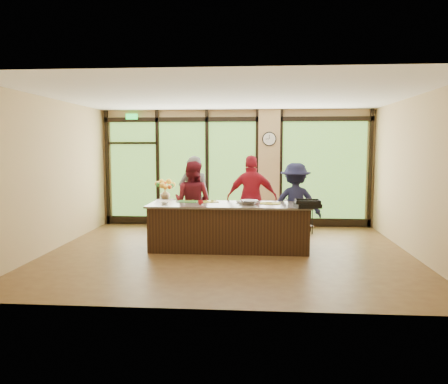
% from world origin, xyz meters
% --- Properties ---
extents(floor, '(7.00, 7.00, 0.00)m').
position_xyz_m(floor, '(0.00, 0.00, 0.00)').
color(floor, brown).
rests_on(floor, ground).
extents(ceiling, '(7.00, 7.00, 0.00)m').
position_xyz_m(ceiling, '(0.00, 0.00, 3.00)').
color(ceiling, white).
rests_on(ceiling, back_wall).
extents(back_wall, '(7.00, 0.00, 7.00)m').
position_xyz_m(back_wall, '(0.00, 3.00, 1.50)').
color(back_wall, tan).
rests_on(back_wall, floor).
extents(left_wall, '(0.00, 6.00, 6.00)m').
position_xyz_m(left_wall, '(-3.50, 0.00, 1.50)').
color(left_wall, tan).
rests_on(left_wall, floor).
extents(right_wall, '(0.00, 6.00, 6.00)m').
position_xyz_m(right_wall, '(3.50, 0.00, 1.50)').
color(right_wall, tan).
rests_on(right_wall, floor).
extents(window_wall, '(6.90, 0.12, 3.00)m').
position_xyz_m(window_wall, '(0.16, 2.95, 1.39)').
color(window_wall, tan).
rests_on(window_wall, floor).
extents(island_base, '(3.10, 1.00, 0.88)m').
position_xyz_m(island_base, '(0.00, 0.30, 0.44)').
color(island_base, black).
rests_on(island_base, floor).
extents(countertop, '(3.20, 1.10, 0.04)m').
position_xyz_m(countertop, '(0.00, 0.30, 0.90)').
color(countertop, slate).
rests_on(countertop, island_base).
extents(wall_clock, '(0.36, 0.04, 0.36)m').
position_xyz_m(wall_clock, '(0.85, 2.87, 2.25)').
color(wall_clock, black).
rests_on(wall_clock, window_wall).
extents(cook_left, '(0.74, 0.54, 1.86)m').
position_xyz_m(cook_left, '(-0.83, 1.14, 0.93)').
color(cook_left, slate).
rests_on(cook_left, floor).
extents(cook_midleft, '(1.00, 0.87, 1.75)m').
position_xyz_m(cook_midleft, '(-0.85, 1.01, 0.87)').
color(cook_midleft, maroon).
rests_on(cook_midleft, floor).
extents(cook_midright, '(1.10, 0.47, 1.87)m').
position_xyz_m(cook_midright, '(0.44, 1.17, 0.94)').
color(cook_midright, '#B01B2D').
rests_on(cook_midright, floor).
extents(cook_right, '(1.13, 0.68, 1.71)m').
position_xyz_m(cook_right, '(1.37, 1.00, 0.86)').
color(cook_right, '#1B1C3C').
rests_on(cook_right, floor).
extents(roasting_pan, '(0.51, 0.43, 0.08)m').
position_xyz_m(roasting_pan, '(1.50, -0.13, 0.96)').
color(roasting_pan, black).
rests_on(roasting_pan, countertop).
extents(mixing_bowl, '(0.39, 0.39, 0.09)m').
position_xyz_m(mixing_bowl, '(0.40, 0.23, 0.96)').
color(mixing_bowl, silver).
rests_on(mixing_bowl, countertop).
extents(cutting_board_left, '(0.45, 0.36, 0.01)m').
position_xyz_m(cutting_board_left, '(-0.87, 0.58, 0.93)').
color(cutting_board_left, green).
rests_on(cutting_board_left, countertop).
extents(cutting_board_center, '(0.44, 0.39, 0.01)m').
position_xyz_m(cutting_board_center, '(-0.44, 0.57, 0.93)').
color(cutting_board_center, gold).
rests_on(cutting_board_center, countertop).
extents(cutting_board_right, '(0.42, 0.33, 0.01)m').
position_xyz_m(cutting_board_right, '(0.82, 0.40, 0.93)').
color(cutting_board_right, gold).
rests_on(cutting_board_right, countertop).
extents(prep_bowl_near, '(0.17, 0.17, 0.04)m').
position_xyz_m(prep_bowl_near, '(-1.28, 0.16, 0.94)').
color(prep_bowl_near, white).
rests_on(prep_bowl_near, countertop).
extents(prep_bowl_mid, '(0.14, 0.14, 0.04)m').
position_xyz_m(prep_bowl_mid, '(0.26, 0.30, 0.94)').
color(prep_bowl_mid, white).
rests_on(prep_bowl_mid, countertop).
extents(prep_bowl_far, '(0.16, 0.16, 0.03)m').
position_xyz_m(prep_bowl_far, '(0.19, 0.53, 0.94)').
color(prep_bowl_far, white).
rests_on(prep_bowl_far, countertop).
extents(red_ramekin, '(0.14, 0.14, 0.09)m').
position_xyz_m(red_ramekin, '(-0.55, 0.15, 0.96)').
color(red_ramekin, '#B51219').
rests_on(red_ramekin, countertop).
extents(flower_stand, '(0.50, 0.50, 0.76)m').
position_xyz_m(flower_stand, '(-1.71, 2.23, 0.38)').
color(flower_stand, black).
rests_on(flower_stand, floor).
extents(flower_vase, '(0.31, 0.31, 0.26)m').
position_xyz_m(flower_vase, '(-1.71, 2.23, 0.89)').
color(flower_vase, olive).
rests_on(flower_vase, flower_stand).
extents(bar_cart, '(0.72, 0.55, 0.88)m').
position_xyz_m(bar_cart, '(1.56, 2.10, 0.53)').
color(bar_cart, black).
rests_on(bar_cart, floor).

